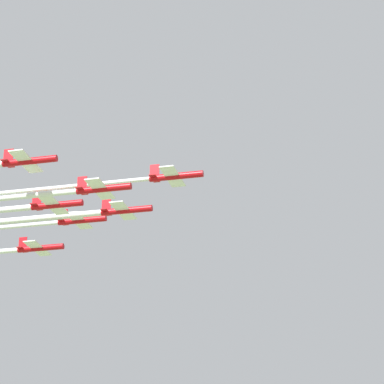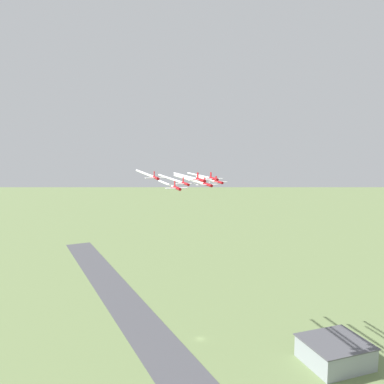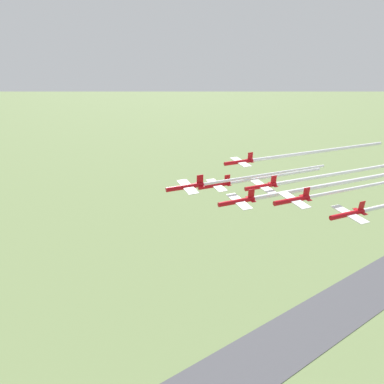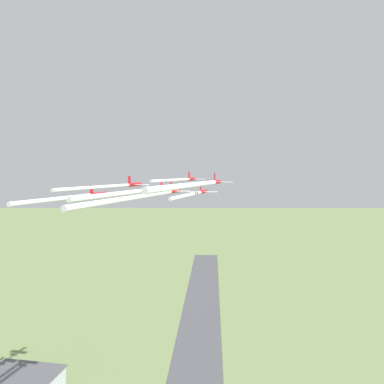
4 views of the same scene
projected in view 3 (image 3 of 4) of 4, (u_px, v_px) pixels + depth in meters
name	position (u px, v px, depth m)	size (l,w,h in m)	color
jet_0	(186.00, 187.00, 73.98)	(9.75, 9.18, 3.26)	#B20C14
jet_1	(238.00, 201.00, 73.24)	(9.75, 9.18, 3.26)	#B20C14
jet_2	(216.00, 185.00, 84.70)	(9.75, 9.18, 3.26)	#B20C14
jet_3	(293.00, 200.00, 70.63)	(9.75, 9.18, 3.26)	#B20C14
jet_4	(262.00, 186.00, 82.45)	(9.75, 9.18, 3.26)	#B20C14
jet_5	(240.00, 162.00, 92.27)	(9.75, 9.18, 3.26)	#B20C14
jet_6	(348.00, 214.00, 69.73)	(9.75, 9.18, 3.26)	#B20C14
smoke_trail_0	(268.00, 174.00, 81.50)	(38.15, 2.74, 0.75)	white
smoke_trail_1	(337.00, 184.00, 83.20)	(53.47, 3.93, 1.14)	white
smoke_trail_2	(277.00, 176.00, 91.27)	(32.19, 2.61, 0.93)	white
smoke_trail_3	(367.00, 186.00, 78.11)	(37.91, 2.80, 0.82)	white
smoke_trail_4	(350.00, 172.00, 92.54)	(54.25, 3.91, 1.07)	white
smoke_trail_5	(322.00, 151.00, 102.41)	(54.59, 3.94, 1.09)	white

